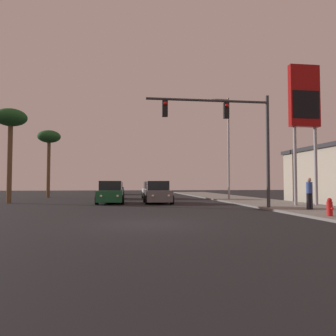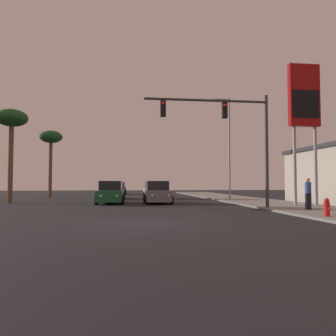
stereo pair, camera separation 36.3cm
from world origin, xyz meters
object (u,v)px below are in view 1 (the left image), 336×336
object	(u,v)px
palm_tree_near	(11,122)
palm_tree_mid	(49,140)
pedestrian_on_sidewalk	(309,192)
traffic_light_mast	(234,127)
fire_hydrant	(330,207)
car_black	(117,189)
car_green	(111,193)
gas_station_sign	(304,104)
car_blue	(113,191)
car_white	(153,191)
street_lamp	(227,143)
car_grey	(158,193)

from	to	relation	value
palm_tree_near	palm_tree_mid	bearing A→B (deg)	86.36
pedestrian_on_sidewalk	traffic_light_mast	bearing A→B (deg)	154.02
traffic_light_mast	fire_hydrant	bearing A→B (deg)	-65.19
traffic_light_mast	palm_tree_near	size ratio (longest dim) A/B	1.00
fire_hydrant	palm_tree_near	bearing A→B (deg)	142.26
car_black	car_green	xyz separation A→B (m)	(0.01, -20.56, 0.00)
car_green	gas_station_sign	bearing A→B (deg)	157.39
car_green	gas_station_sign	world-z (taller)	gas_station_sign
gas_station_sign	car_blue	bearing A→B (deg)	134.10
car_white	palm_tree_near	world-z (taller)	palm_tree_near
car_blue	palm_tree_mid	size ratio (longest dim) A/B	0.60
gas_station_sign	palm_tree_mid	distance (m)	25.65
car_blue	palm_tree_near	xyz separation A→B (m)	(-7.59, -6.16, 5.45)
street_lamp	car_grey	bearing A→B (deg)	-154.07
car_black	palm_tree_mid	size ratio (longest dim) A/B	0.61
car_black	fire_hydrant	world-z (taller)	car_black
fire_hydrant	palm_tree_mid	xyz separation A→B (m)	(-16.59, 23.33, 5.70)
car_black	palm_tree_near	distance (m)	21.46
fire_hydrant	street_lamp	bearing A→B (deg)	88.34
car_blue	car_white	xyz separation A→B (m)	(3.85, -0.02, 0.00)
traffic_light_mast	gas_station_sign	world-z (taller)	gas_station_sign
car_grey	street_lamp	bearing A→B (deg)	-152.78
gas_station_sign	car_grey	bearing A→B (deg)	149.33
car_blue	car_black	bearing A→B (deg)	-89.04
car_black	gas_station_sign	distance (m)	29.45
car_green	palm_tree_near	bearing A→B (deg)	-8.18
car_grey	street_lamp	xyz separation A→B (m)	(6.51, 3.17, 4.36)
car_green	palm_tree_mid	distance (m)	14.31
pedestrian_on_sidewalk	palm_tree_mid	bearing A→B (deg)	131.71
car_blue	palm_tree_near	world-z (taller)	palm_tree_near
gas_station_sign	car_green	bearing A→B (deg)	156.27
car_white	car_grey	bearing A→B (deg)	86.22
car_black	palm_tree_near	world-z (taller)	palm_tree_near
car_white	car_blue	bearing A→B (deg)	-1.90
car_grey	pedestrian_on_sidewalk	xyz separation A→B (m)	(7.23, -8.48, 0.27)
car_blue	street_lamp	size ratio (longest dim) A/B	0.48
car_grey	street_lamp	world-z (taller)	street_lamp
palm_tree_near	traffic_light_mast	bearing A→B (deg)	-28.88
car_grey	palm_tree_near	size ratio (longest dim) A/B	0.60
traffic_light_mast	gas_station_sign	xyz separation A→B (m)	(5.23, 1.47, 1.90)
palm_tree_near	car_grey	bearing A→B (deg)	-7.30
car_green	street_lamp	size ratio (longest dim) A/B	0.48
car_white	palm_tree_mid	xyz separation A→B (m)	(-10.80, 3.86, 5.43)
street_lamp	palm_tree_near	xyz separation A→B (m)	(-17.66, -1.74, 1.09)
car_blue	fire_hydrant	distance (m)	21.75
car_green	palm_tree_mid	world-z (taller)	palm_tree_mid
palm_tree_mid	palm_tree_near	size ratio (longest dim) A/B	1.00
car_blue	car_black	distance (m)	13.15
car_grey	palm_tree_mid	size ratio (longest dim) A/B	0.60
car_blue	street_lamp	world-z (taller)	street_lamp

